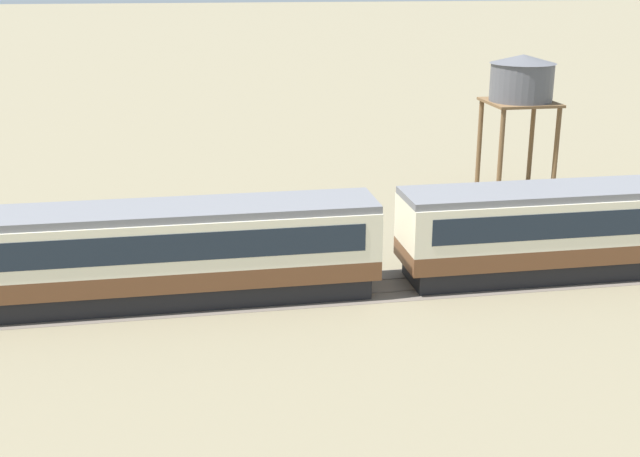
# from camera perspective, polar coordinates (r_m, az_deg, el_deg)

# --- Properties ---
(ground_plane) EXTENTS (600.00, 600.00, 0.00)m
(ground_plane) POSITION_cam_1_polar(r_m,az_deg,el_deg) (36.60, 15.17, -3.27)
(ground_plane) COLOR #7A7056
(passenger_train) EXTENTS (93.78, 3.19, 3.98)m
(passenger_train) POSITION_cam_1_polar(r_m,az_deg,el_deg) (32.58, -10.97, -1.47)
(passenger_train) COLOR brown
(passenger_train) RESTS_ON ground_plane
(railway_track) EXTENTS (165.70, 3.60, 0.04)m
(railway_track) POSITION_cam_1_polar(r_m,az_deg,el_deg) (33.42, -13.06, -5.15)
(railway_track) COLOR #665B51
(railway_track) RESTS_ON ground_plane
(water_tower) EXTENTS (3.86, 3.86, 8.22)m
(water_tower) POSITION_cam_1_polar(r_m,az_deg,el_deg) (48.43, 14.15, 10.06)
(water_tower) COLOR brown
(water_tower) RESTS_ON ground_plane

